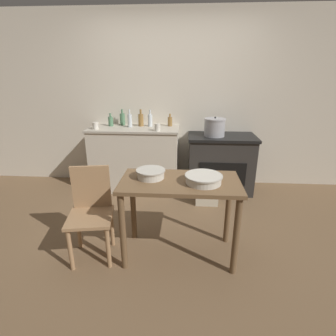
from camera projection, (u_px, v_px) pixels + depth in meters
ground_plane at (165, 234)px, 2.90m from camera, size 14.00×14.00×0.00m
wall_back at (173, 101)px, 3.95m from camera, size 8.00×0.07×2.55m
counter_cabinet at (135, 158)px, 3.96m from camera, size 1.30×0.62×0.94m
stove at (220, 163)px, 3.89m from camera, size 0.96×0.61×0.84m
work_table at (180, 194)px, 2.38m from camera, size 1.07×0.56×0.78m
chair at (91, 210)px, 2.46m from camera, size 0.46×0.46×0.87m
flour_sack at (207, 193)px, 3.54m from camera, size 0.30×0.21×0.30m
stock_pot at (215, 127)px, 3.68m from camera, size 0.30×0.30×0.27m
mixing_bowl_large at (151, 173)px, 2.38m from camera, size 0.27×0.27×0.08m
mixing_bowl_small at (204, 178)px, 2.27m from camera, size 0.33×0.33×0.07m
bottle_far_left at (170, 121)px, 3.88m from camera, size 0.07×0.07×0.18m
bottle_left at (122, 119)px, 3.96m from camera, size 0.07×0.07×0.23m
bottle_mid_left at (150, 120)px, 3.84m from camera, size 0.07×0.07×0.24m
bottle_center_left at (130, 120)px, 3.79m from camera, size 0.06×0.06×0.25m
bottle_center at (141, 120)px, 3.87m from camera, size 0.08×0.08×0.24m
bottle_center_right at (111, 121)px, 3.88m from camera, size 0.07×0.07×0.19m
cup_mid_right at (96, 126)px, 3.68m from camera, size 0.08×0.08×0.10m
cup_right at (157, 127)px, 3.55m from camera, size 0.07×0.07×0.10m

